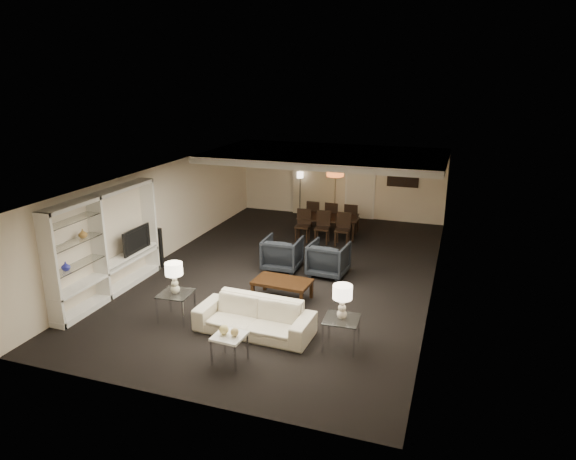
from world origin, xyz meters
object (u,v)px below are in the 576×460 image
(vase_blue, at_px, (66,266))
(floor_lamp, at_px, (300,194))
(armchair_left, at_px, (282,254))
(marble_table, at_px, (230,348))
(coffee_table, at_px, (282,290))
(table_lamp_left, at_px, (174,278))
(chair_nr, at_px, (342,230))
(floor_speaker, at_px, (160,248))
(dining_table, at_px, (328,227))
(chair_fl, at_px, (315,215))
(television, at_px, (133,239))
(side_table_right, at_px, (341,333))
(sofa, at_px, (254,317))
(side_table_left, at_px, (176,306))
(chair_nl, at_px, (303,226))
(chair_fr, at_px, (352,218))
(chair_nm, at_px, (322,228))
(chair_fm, at_px, (333,216))
(vase_amber, at_px, (83,234))
(table_lamp_right, at_px, (342,302))
(armchair_right, at_px, (328,259))
(pendant_light, at_px, (335,172))

(vase_blue, relative_size, floor_lamp, 0.12)
(armchair_left, relative_size, marble_table, 1.79)
(coffee_table, distance_m, table_lamp_left, 2.43)
(marble_table, height_order, chair_nr, chair_nr)
(coffee_table, xyz_separation_m, floor_speaker, (-3.61, 0.84, 0.30))
(marble_table, bearing_deg, dining_table, 91.56)
(armchair_left, distance_m, dining_table, 3.02)
(table_lamp_left, distance_m, floor_speaker, 3.12)
(chair_fl, bearing_deg, television, 65.59)
(side_table_right, bearing_deg, sofa, 180.00)
(coffee_table, relative_size, side_table_left, 2.00)
(chair_nl, bearing_deg, table_lamp_left, -103.32)
(chair_nl, height_order, chair_fr, same)
(chair_nl, distance_m, chair_fl, 1.30)
(chair_nm, relative_size, chair_fm, 1.00)
(chair_nr, xyz_separation_m, chair_fl, (-1.20, 1.30, 0.00))
(table_lamp_left, distance_m, marble_table, 2.12)
(television, xyz_separation_m, chair_fr, (4.09, 5.47, -0.57))
(side_table_right, height_order, vase_amber, vase_amber)
(television, height_order, chair_fr, television)
(floor_speaker, bearing_deg, table_lamp_right, -28.36)
(marble_table, xyz_separation_m, chair_nm, (-0.20, 6.74, 0.21))
(floor_speaker, bearing_deg, vase_amber, -96.17)
(marble_table, distance_m, vase_blue, 3.84)
(armchair_right, distance_m, television, 4.70)
(table_lamp_right, distance_m, chair_nr, 5.81)
(side_table_right, xyz_separation_m, dining_table, (-1.90, 6.29, 0.03))
(chair_fm, bearing_deg, side_table_left, 83.38)
(table_lamp_right, relative_size, dining_table, 0.36)
(table_lamp_right, bearing_deg, floor_speaker, 155.33)
(armchair_left, bearing_deg, table_lamp_left, 69.83)
(marble_table, height_order, chair_fm, chair_fm)
(coffee_table, bearing_deg, table_lamp_right, -43.26)
(armchair_right, relative_size, chair_fr, 0.99)
(table_lamp_left, bearing_deg, chair_fl, 82.62)
(marble_table, bearing_deg, side_table_right, 32.91)
(pendant_light, relative_size, chair_fr, 0.56)
(armchair_left, relative_size, chair_nl, 0.99)
(chair_fl, bearing_deg, armchair_right, 114.45)
(floor_speaker, bearing_deg, marble_table, -48.14)
(armchair_left, height_order, floor_lamp, floor_lamp)
(marble_table, relative_size, chair_fl, 0.55)
(vase_blue, distance_m, chair_nl, 7.00)
(marble_table, bearing_deg, vase_amber, 165.00)
(floor_speaker, relative_size, chair_nm, 1.11)
(television, bearing_deg, dining_table, -35.89)
(armchair_left, relative_size, chair_fr, 0.99)
(armchair_left, height_order, marble_table, armchair_left)
(coffee_table, xyz_separation_m, dining_table, (-0.20, 4.69, 0.09))
(coffee_table, xyz_separation_m, chair_fm, (-0.20, 5.34, 0.25))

